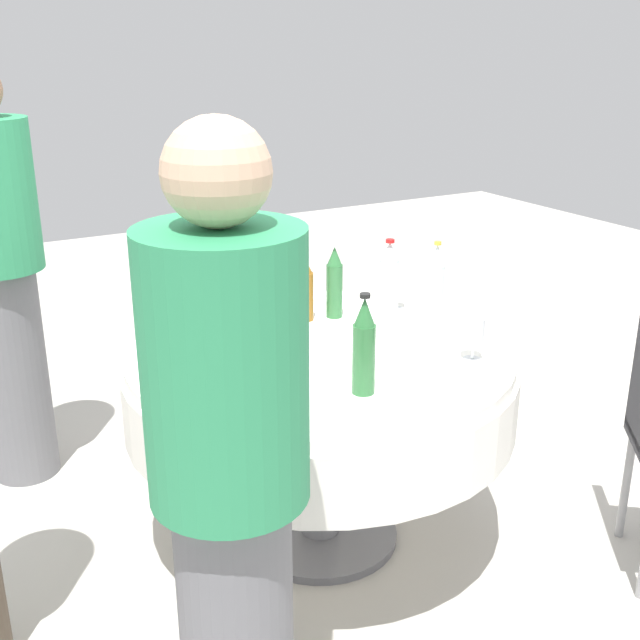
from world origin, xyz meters
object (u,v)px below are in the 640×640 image
object	(u,v)px
bottle_amber_outer	(304,290)
plate_west	(310,344)
dining_table	(320,390)
wine_glass_far	(396,280)
person_south	(0,274)
person_front	(230,483)
plate_mid	(204,368)
wine_glass_outer	(474,331)
bottle_green_north	(334,283)
bottle_clear_east	(436,286)
wine_glass_east	(156,327)
bottle_green_south	(364,347)
bottle_clear_front	(241,269)
bottle_clear_far	(389,284)

from	to	relation	value
bottle_amber_outer	plate_west	size ratio (longest dim) A/B	1.05
dining_table	wine_glass_far	world-z (taller)	wine_glass_far
person_south	person_front	bearing A→B (deg)	-123.99
plate_mid	person_front	size ratio (longest dim) A/B	0.16
bottle_amber_outer	dining_table	bearing A→B (deg)	161.69
wine_glass_outer	plate_mid	bearing A→B (deg)	67.02
person_front	wine_glass_outer	bearing A→B (deg)	-116.15
bottle_green_north	bottle_clear_east	xyz separation A→B (m)	(-0.25, -0.28, 0.01)
wine_glass_east	wine_glass_far	xyz separation A→B (m)	(0.02, -0.95, 0.01)
bottle_amber_outer	person_south	distance (m)	1.19
bottle_green_south	person_front	distance (m)	0.73
wine_glass_east	wine_glass_far	distance (m)	0.95
bottle_clear_front	person_south	world-z (taller)	person_south
bottle_clear_front	plate_west	size ratio (longest dim) A/B	1.27
wine_glass_outer	person_front	distance (m)	1.14
bottle_clear_front	wine_glass_far	xyz separation A→B (m)	(-0.34, -0.49, -0.02)
bottle_clear_east	bottle_green_north	bearing A→B (deg)	48.03
bottle_green_north	person_south	world-z (taller)	person_south
person_south	person_front	distance (m)	1.79
bottle_clear_front	person_front	world-z (taller)	person_front
plate_mid	bottle_clear_front	bearing A→B (deg)	-34.40
wine_glass_outer	person_south	world-z (taller)	person_south
wine_glass_outer	person_south	size ratio (longest dim) A/B	0.09
bottle_clear_far	wine_glass_far	size ratio (longest dim) A/B	1.94
dining_table	wine_glass_east	size ratio (longest dim) A/B	8.83
bottle_green_south	bottle_amber_outer	bearing A→B (deg)	-13.12
bottle_amber_outer	wine_glass_east	bearing A→B (deg)	98.15
bottle_amber_outer	plate_mid	distance (m)	0.58
wine_glass_outer	wine_glass_far	size ratio (longest dim) A/B	0.91
plate_west	person_south	distance (m)	1.28
bottle_clear_east	wine_glass_outer	xyz separation A→B (m)	(-0.33, 0.10, -0.05)
bottle_amber_outer	plate_mid	size ratio (longest dim) A/B	1.01
bottle_clear_east	bottle_amber_outer	bearing A→B (deg)	55.00
wine_glass_far	bottle_clear_east	bearing A→B (deg)	-172.25
dining_table	bottle_green_north	world-z (taller)	bottle_green_north
wine_glass_outer	plate_west	size ratio (longest dim) A/B	0.61
dining_table	wine_glass_far	size ratio (longest dim) A/B	8.26
person_front	bottle_green_north	bearing A→B (deg)	-89.62
bottle_green_north	dining_table	bearing A→B (deg)	141.36
bottle_clear_far	plate_west	world-z (taller)	bottle_clear_far
bottle_amber_outer	plate_west	world-z (taller)	bottle_amber_outer
bottle_amber_outer	bottle_clear_far	size ratio (longest dim) A/B	0.81
bottle_clear_east	wine_glass_far	world-z (taller)	bottle_clear_east
bottle_clear_far	plate_mid	world-z (taller)	bottle_clear_far
bottle_green_north	wine_glass_east	world-z (taller)	bottle_green_north
person_south	plate_mid	bearing A→B (deg)	-106.14
bottle_green_north	plate_mid	xyz separation A→B (m)	(-0.24, 0.61, -0.12)
bottle_clear_far	wine_glass_far	world-z (taller)	bottle_clear_far
wine_glass_outer	bottle_green_south	bearing A→B (deg)	94.76
bottle_green_north	plate_mid	distance (m)	0.67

